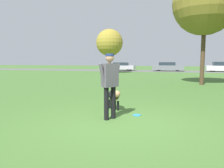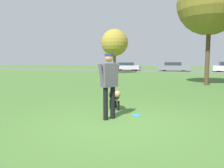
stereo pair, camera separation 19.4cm
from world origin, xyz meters
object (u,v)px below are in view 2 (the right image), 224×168
at_px(tree_mid_center, 210,2).
at_px(person, 109,80).
at_px(frisbee, 137,115).
at_px(parked_car_silver, 127,67).
at_px(dog, 115,96).
at_px(tree_far_left, 115,43).
at_px(parked_car_grey, 174,67).

bearing_deg(tree_mid_center, person, -108.76).
relative_size(frisbee, parked_car_silver, 0.05).
xyz_separation_m(person, dog, (-0.20, 1.14, -0.61)).
relative_size(person, dog, 1.89).
bearing_deg(parked_car_silver, tree_mid_center, -61.15).
xyz_separation_m(dog, tree_far_left, (-6.29, 20.01, 3.38)).
bearing_deg(frisbee, person, -136.98).
relative_size(dog, parked_car_grey, 0.20).
xyz_separation_m(person, frisbee, (0.64, 0.59, -1.06)).
distance_m(person, tree_mid_center, 11.19).
height_order(person, tree_far_left, tree_far_left).
bearing_deg(parked_car_grey, person, -90.64).
bearing_deg(person, tree_far_left, 49.61).
bearing_deg(frisbee, tree_far_left, 109.12).
xyz_separation_m(frisbee, tree_mid_center, (2.70, 9.24, 5.22)).
relative_size(dog, tree_far_left, 0.17).
bearing_deg(frisbee, parked_car_grey, 90.27).
relative_size(tree_mid_center, tree_far_left, 1.31).
height_order(dog, parked_car_silver, parked_car_silver).
height_order(frisbee, tree_far_left, tree_far_left).
height_order(dog, tree_mid_center, tree_mid_center).
xyz_separation_m(person, parked_car_grey, (0.51, 28.47, -0.41)).
height_order(dog, frisbee, dog).
bearing_deg(parked_car_grey, tree_far_left, -133.29).
distance_m(dog, parked_car_silver, 27.95).
distance_m(dog, tree_mid_center, 10.53).
bearing_deg(person, dog, 42.51).
distance_m(person, frisbee, 1.37).
distance_m(frisbee, tree_far_left, 22.08).
bearing_deg(tree_mid_center, tree_far_left, 130.98).
relative_size(tree_far_left, parked_car_silver, 1.31).
xyz_separation_m(person, tree_mid_center, (3.34, 9.83, 4.16)).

